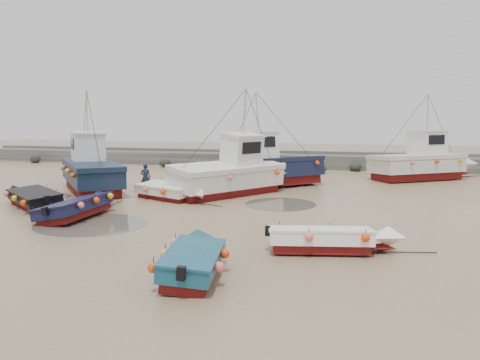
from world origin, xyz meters
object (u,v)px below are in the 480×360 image
object	(u,v)px
cabin_boat_2	(266,167)
dinghy_1	(81,205)
dinghy_2	(194,256)
cabin_boat_3	(424,161)
person	(146,191)
dinghy_4	(33,196)
cabin_boat_0	(90,169)
cabin_boat_1	(235,172)
dinghy_5	(171,190)
dinghy_3	(331,237)

from	to	relation	value
cabin_boat_2	dinghy_1	bearing A→B (deg)	106.36
dinghy_2	cabin_boat_3	size ratio (longest dim) A/B	0.60
dinghy_2	person	size ratio (longest dim) A/B	3.13
dinghy_4	cabin_boat_0	size ratio (longest dim) A/B	0.63
cabin_boat_1	cabin_boat_2	world-z (taller)	same
dinghy_1	cabin_boat_0	size ratio (longest dim) A/B	0.70
cabin_boat_0	person	size ratio (longest dim) A/B	5.23
dinghy_4	dinghy_5	size ratio (longest dim) A/B	0.99
dinghy_1	dinghy_3	world-z (taller)	same
dinghy_3	cabin_boat_0	world-z (taller)	cabin_boat_0
dinghy_4	cabin_boat_1	bearing A→B (deg)	-19.39
dinghy_1	dinghy_4	xyz separation A→B (m)	(-3.85, 1.55, -0.00)
dinghy_2	cabin_boat_3	distance (m)	25.68
dinghy_1	cabin_boat_2	distance (m)	12.86
dinghy_5	cabin_boat_2	size ratio (longest dim) A/B	0.70
cabin_boat_3	person	bearing A→B (deg)	-93.76
dinghy_3	cabin_boat_1	bearing A→B (deg)	-161.26
dinghy_4	cabin_boat_1	distance (m)	11.16
dinghy_4	dinghy_5	bearing A→B (deg)	-23.62
dinghy_5	cabin_boat_2	bearing A→B (deg)	167.24
dinghy_1	dinghy_5	bearing A→B (deg)	65.46
dinghy_4	cabin_boat_2	bearing A→B (deg)	-11.79
cabin_boat_2	person	bearing A→B (deg)	73.98
dinghy_3	dinghy_4	xyz separation A→B (m)	(-15.54, 4.55, -0.01)
dinghy_1	dinghy_2	size ratio (longest dim) A/B	1.18
dinghy_1	dinghy_2	world-z (taller)	same
dinghy_1	cabin_boat_3	distance (m)	24.58
cabin_boat_2	cabin_boat_0	bearing A→B (deg)	67.52
cabin_boat_0	person	distance (m)	3.90
dinghy_3	dinghy_4	distance (m)	16.20
dinghy_1	dinghy_3	bearing A→B (deg)	-14.65
dinghy_2	cabin_boat_2	bearing A→B (deg)	85.20
cabin_boat_1	person	distance (m)	5.82
cabin_boat_0	cabin_boat_1	distance (m)	9.33
dinghy_3	cabin_boat_0	xyz separation A→B (m)	(-15.69, 10.10, 0.77)
dinghy_3	cabin_boat_0	bearing A→B (deg)	-134.46
cabin_boat_0	dinghy_4	bearing A→B (deg)	-129.45
cabin_boat_1	person	xyz separation A→B (m)	(-5.65, -0.37, -1.34)
dinghy_1	dinghy_4	bearing A→B (deg)	157.78
cabin_boat_0	cabin_boat_1	world-z (taller)	same
dinghy_3	cabin_boat_3	xyz separation A→B (m)	(5.36, 20.69, 0.80)
dinghy_2	dinghy_1	bearing A→B (deg)	132.21
cabin_boat_3	dinghy_1	bearing A→B (deg)	-77.99
cabin_boat_3	person	distance (m)	20.20
dinghy_3	cabin_boat_1	distance (m)	12.66
dinghy_1	dinghy_5	distance (m)	5.71
dinghy_2	dinghy_5	size ratio (longest dim) A/B	0.94
dinghy_1	cabin_boat_0	world-z (taller)	cabin_boat_0
dinghy_3	cabin_boat_3	size ratio (longest dim) A/B	0.64
cabin_boat_1	person	size ratio (longest dim) A/B	5.27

